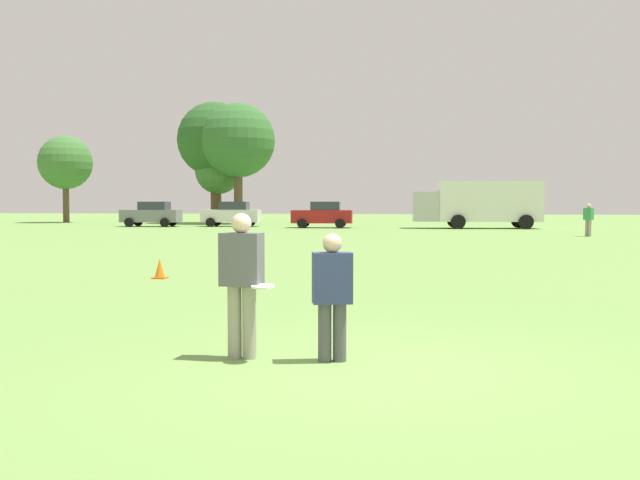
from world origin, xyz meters
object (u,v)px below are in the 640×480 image
(parked_car_mid_left, at_px, (232,214))
(bystander_far_jogger, at_px, (588,218))
(frisbee, at_px, (263,286))
(player_defender, at_px, (332,290))
(traffic_cone, at_px, (160,269))
(box_truck, at_px, (480,203))
(parked_car_center, at_px, (323,215))
(player_thrower, at_px, (242,277))
(parked_car_near_left, at_px, (152,214))

(parked_car_mid_left, height_order, bystander_far_jogger, parked_car_mid_left)
(frisbee, height_order, parked_car_mid_left, parked_car_mid_left)
(player_defender, xyz_separation_m, parked_car_mid_left, (-13.67, 44.05, 0.11))
(traffic_cone, relative_size, box_truck, 0.06)
(traffic_cone, xyz_separation_m, parked_car_center, (-1.36, 34.08, 0.69))
(traffic_cone, height_order, box_truck, box_truck)
(player_thrower, distance_m, parked_car_mid_left, 45.82)
(box_truck, bearing_deg, bystander_far_jogger, -65.44)
(player_defender, bearing_deg, parked_car_mid_left, 107.24)
(player_defender, distance_m, traffic_cone, 9.92)
(player_thrower, relative_size, bystander_far_jogger, 0.98)
(frisbee, xyz_separation_m, parked_car_center, (-5.90, 42.59, 0.06))
(traffic_cone, height_order, bystander_far_jogger, bystander_far_jogger)
(player_defender, relative_size, parked_car_near_left, 0.34)
(parked_car_near_left, xyz_separation_m, parked_car_mid_left, (5.67, 1.19, 0.00))
(traffic_cone, xyz_separation_m, bystander_far_jogger, (14.32, 23.71, 0.74))
(parked_car_center, xyz_separation_m, box_truck, (10.71, 0.50, 0.83))
(player_defender, height_order, frisbee, player_defender)
(player_thrower, distance_m, player_defender, 1.07)
(parked_car_center, bearing_deg, box_truck, 2.69)
(parked_car_mid_left, bearing_deg, parked_car_near_left, -168.16)
(parked_car_mid_left, bearing_deg, player_defender, -72.76)
(parked_car_near_left, bearing_deg, player_defender, -65.71)
(parked_car_near_left, xyz_separation_m, bystander_far_jogger, (28.35, -10.79, 0.05))
(box_truck, distance_m, bystander_far_jogger, 11.98)
(traffic_cone, bearing_deg, player_defender, -57.55)
(parked_car_near_left, xyz_separation_m, box_truck, (23.38, 0.08, 0.83))
(traffic_cone, xyz_separation_m, box_truck, (9.35, 34.58, 1.52))
(player_defender, relative_size, traffic_cone, 3.05)
(player_defender, xyz_separation_m, parked_car_center, (-6.67, 42.43, 0.11))
(box_truck, height_order, bystander_far_jogger, box_truck)
(parked_car_center, bearing_deg, frisbee, -82.12)
(player_thrower, height_order, box_truck, box_truck)
(frisbee, bearing_deg, player_defender, 11.51)
(parked_car_near_left, bearing_deg, bystander_far_jogger, -20.84)
(player_defender, xyz_separation_m, traffic_cone, (-5.31, 8.35, -0.59))
(player_defender, distance_m, parked_car_near_left, 47.02)
(traffic_cone, height_order, parked_car_center, parked_car_center)
(box_truck, bearing_deg, player_defender, -95.38)
(frisbee, relative_size, parked_car_near_left, 0.06)
(player_thrower, distance_m, box_truck, 43.24)
(parked_car_mid_left, relative_size, box_truck, 0.50)
(player_thrower, xyz_separation_m, player_defender, (1.06, -0.00, -0.14))
(player_thrower, bearing_deg, bystander_far_jogger, 72.57)
(frisbee, distance_m, bystander_far_jogger, 33.67)
(traffic_cone, distance_m, parked_car_mid_left, 36.67)
(parked_car_near_left, distance_m, bystander_far_jogger, 30.33)
(player_defender, distance_m, frisbee, 0.79)
(traffic_cone, bearing_deg, parked_car_center, 92.28)
(parked_car_near_left, bearing_deg, traffic_cone, -67.87)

